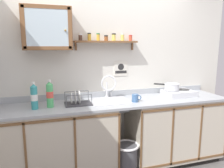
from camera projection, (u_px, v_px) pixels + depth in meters
The scene contains 17 objects.
back_wall at pixel (106, 69), 2.96m from camera, with size 3.79×0.07×2.66m.
lower_cabinet_run at pixel (51, 145), 2.58m from camera, with size 1.58×0.61×0.92m.
lower_cabinet_run_right at pixel (173, 129), 3.07m from camera, with size 1.33×0.61×0.92m.
countertop at pixel (113, 103), 2.72m from camera, with size 3.15×0.64×0.03m, color #9EA3A8.
backsplash at pixel (107, 94), 2.98m from camera, with size 3.15×0.02×0.08m, color #9EA3A8.
sink at pixel (109, 101), 2.75m from camera, with size 0.49×0.45×0.43m.
hot_plate_stove at pixel (179, 93), 3.02m from camera, with size 0.41×0.33×0.09m.
saucepan at pixel (172, 87), 3.00m from camera, with size 0.31×0.27×0.10m.
bottle_detergent_teal_0 at pixel (34, 97), 2.36m from camera, with size 0.08×0.08×0.31m.
bottle_juice_amber_1 at pixel (35, 96), 2.51m from camera, with size 0.07×0.07×0.26m.
bottle_soda_green_2 at pixel (50, 94), 2.44m from camera, with size 0.08×0.08×0.32m.
dish_rack at pixel (77, 101), 2.58m from camera, with size 0.32×0.24×0.17m.
mug at pixel (135, 98), 2.70m from camera, with size 0.12×0.08×0.10m.
wall_cabinet at pixel (47, 29), 2.50m from camera, with size 0.57×0.28×0.50m.
spice_shelf at pixel (106, 40), 2.79m from camera, with size 0.85×0.14×0.22m.
warning_sign at pixel (121, 69), 2.99m from camera, with size 0.20×0.01×0.21m.
trash_bin at pixel (127, 159), 2.71m from camera, with size 0.32×0.32×0.43m.
Camera 1 is at (-0.78, -2.23, 1.66)m, focal length 33.76 mm.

